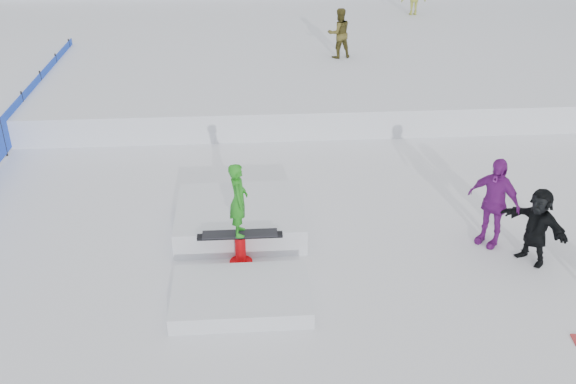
{
  "coord_description": "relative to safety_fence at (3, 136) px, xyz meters",
  "views": [
    {
      "loc": [
        -0.28,
        -9.05,
        6.97
      ],
      "look_at": [
        0.5,
        2.0,
        1.1
      ],
      "focal_mm": 40.0,
      "sensor_mm": 36.0,
      "label": 1
    }
  ],
  "objects": [
    {
      "name": "spectator_purple",
      "position": [
        11.0,
        -4.99,
        0.38
      ],
      "size": [
        1.07,
        1.12,
        1.87
      ],
      "primitive_type": "imported",
      "rotation": [
        0.0,
        0.0,
        -0.84
      ],
      "color": "#7B1D86",
      "rests_on": "ground"
    },
    {
      "name": "safety_fence",
      "position": [
        0.0,
        0.0,
        0.0
      ],
      "size": [
        0.05,
        16.0,
        1.1
      ],
      "color": "blue",
      "rests_on": "ground"
    },
    {
      "name": "spectator_dark",
      "position": [
        11.61,
        -5.67,
        0.22
      ],
      "size": [
        1.14,
        1.45,
        1.54
      ],
      "primitive_type": "imported",
      "rotation": [
        0.0,
        0.0,
        -1.01
      ],
      "color": "black",
      "rests_on": "ground"
    },
    {
      "name": "jib_rail_feature",
      "position": [
        6.04,
        -4.82,
        -0.25
      ],
      "size": [
        2.6,
        4.4,
        2.11
      ],
      "color": "white",
      "rests_on": "ground"
    },
    {
      "name": "ground",
      "position": [
        6.5,
        -6.6,
        -0.55
      ],
      "size": [
        120.0,
        120.0,
        0.0
      ],
      "primitive_type": "plane",
      "color": "white"
    },
    {
      "name": "snow_midrise",
      "position": [
        6.5,
        9.4,
        -0.15
      ],
      "size": [
        50.0,
        18.0,
        0.8
      ],
      "primitive_type": "cube",
      "color": "white",
      "rests_on": "ground"
    },
    {
      "name": "walker_olive",
      "position": [
        9.45,
        5.64,
        1.08
      ],
      "size": [
        0.92,
        0.79,
        1.65
      ],
      "primitive_type": "imported",
      "rotation": [
        0.0,
        0.0,
        3.37
      ],
      "color": "#50481C",
      "rests_on": "snow_midrise"
    }
  ]
}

